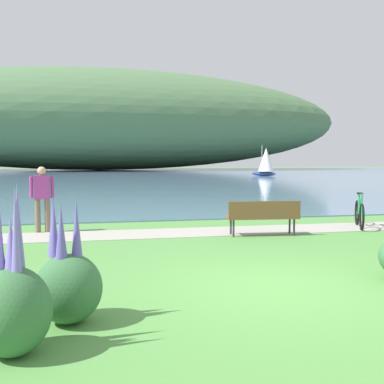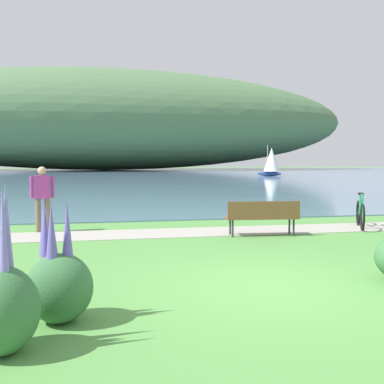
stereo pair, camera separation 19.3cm
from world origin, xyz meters
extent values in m
plane|color=#518E42|center=(0.00, 0.00, 0.00)|extent=(200.00, 200.00, 0.00)
cube|color=#5B7F9E|center=(0.00, 47.41, 0.02)|extent=(180.00, 80.00, 0.04)
ellipsoid|color=#4C7047|center=(-2.25, 75.34, 8.73)|extent=(87.66, 28.00, 17.39)
cube|color=#A39E93|center=(0.00, 5.16, 0.01)|extent=(60.00, 1.50, 0.01)
cube|color=brown|center=(1.46, 4.37, 0.45)|extent=(1.84, 0.64, 0.05)
cube|color=brown|center=(1.44, 4.17, 0.68)|extent=(1.80, 0.20, 0.40)
cylinder|color=#2D2D33|center=(0.71, 4.61, 0.23)|extent=(0.05, 0.05, 0.45)
cylinder|color=#2D2D33|center=(2.24, 4.47, 0.23)|extent=(0.05, 0.05, 0.45)
cylinder|color=#2D2D33|center=(0.68, 4.28, 0.23)|extent=(0.05, 0.05, 0.45)
cylinder|color=#2D2D33|center=(2.21, 4.14, 0.23)|extent=(0.05, 0.05, 0.45)
torus|color=black|center=(4.34, 4.57, 0.36)|extent=(0.36, 0.68, 0.72)
torus|color=black|center=(4.78, 5.52, 0.36)|extent=(0.36, 0.68, 0.72)
cylinder|color=#1E8C4C|center=(4.48, 4.87, 0.67)|extent=(0.30, 0.57, 0.61)
cylinder|color=#1E8C4C|center=(4.50, 4.91, 0.94)|extent=(0.32, 0.61, 0.09)
cylinder|color=#1E8C4C|center=(4.62, 5.17, 0.65)|extent=(0.09, 0.13, 0.54)
cylinder|color=#1E8C4C|center=(4.69, 5.32, 0.37)|extent=(0.21, 0.40, 0.05)
cylinder|color=#1E8C4C|center=(4.71, 5.36, 0.64)|extent=(0.18, 0.35, 0.56)
cylinder|color=#1E8C4C|center=(4.35, 4.59, 0.66)|extent=(0.07, 0.09, 0.60)
cube|color=black|center=(4.64, 5.20, 0.94)|extent=(0.19, 0.26, 0.05)
cylinder|color=black|center=(4.36, 4.61, 1.00)|extent=(0.23, 0.44, 0.02)
cylinder|color=#72604C|center=(-4.08, 5.94, 0.44)|extent=(0.14, 0.14, 0.88)
cylinder|color=#72604C|center=(-3.84, 5.96, 0.44)|extent=(0.14, 0.14, 0.88)
cube|color=#9E338C|center=(-3.96, 5.95, 1.18)|extent=(0.39, 0.24, 0.60)
sphere|color=tan|center=(-3.96, 5.95, 1.60)|extent=(0.22, 0.22, 0.22)
cylinder|color=#9E338C|center=(-4.22, 5.94, 1.18)|extent=(0.09, 0.09, 0.56)
cylinder|color=#9E338C|center=(-3.70, 5.96, 1.18)|extent=(0.09, 0.09, 0.56)
ellipsoid|color=#386B3D|center=(-3.37, -1.76, 0.43)|extent=(0.74, 0.74, 0.87)
cylinder|color=#386B3D|center=(-3.33, -1.61, 0.75)|extent=(0.02, 0.02, 0.12)
cone|color=#8470D1|center=(-3.33, -1.61, 1.24)|extent=(0.12, 0.12, 0.86)
cylinder|color=#386B3D|center=(-3.32, -1.83, 0.75)|extent=(0.02, 0.02, 0.12)
cone|color=#8470D1|center=(-3.32, -1.83, 1.23)|extent=(0.10, 0.10, 0.83)
cylinder|color=#386B3D|center=(-3.37, -1.77, 0.75)|extent=(0.02, 0.02, 0.12)
ellipsoid|color=#386B3D|center=(-2.90, -0.95, 0.41)|extent=(0.77, 0.77, 0.81)
cylinder|color=#386B3D|center=(-2.97, -1.03, 0.71)|extent=(0.02, 0.02, 0.12)
cone|color=#6B5BB7|center=(-2.97, -1.03, 1.09)|extent=(0.14, 0.14, 0.64)
cylinder|color=#386B3D|center=(-3.06, -0.89, 0.71)|extent=(0.02, 0.02, 0.12)
cone|color=#6B5BB7|center=(-3.06, -0.89, 1.09)|extent=(0.13, 0.13, 0.65)
cylinder|color=#386B3D|center=(-2.80, -0.95, 0.71)|extent=(0.02, 0.02, 0.12)
cone|color=#6B5BB7|center=(-2.80, -0.95, 1.10)|extent=(0.13, 0.13, 0.67)
cylinder|color=#386B3D|center=(-3.06, -0.87, 0.71)|extent=(0.02, 0.02, 0.12)
cone|color=#6B5BB7|center=(-3.06, -0.87, 1.13)|extent=(0.14, 0.14, 0.72)
ellipsoid|color=navy|center=(15.81, 42.19, 0.30)|extent=(2.63, 2.69, 0.51)
cylinder|color=#B2B2B2|center=(15.65, 42.36, 2.02)|extent=(0.07, 0.07, 2.94)
cone|color=white|center=(16.00, 42.00, 1.88)|extent=(2.47, 2.47, 2.65)
camera|label=1|loc=(-2.56, -6.30, 1.89)|focal=42.60mm
camera|label=2|loc=(-2.37, -6.34, 1.89)|focal=42.60mm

